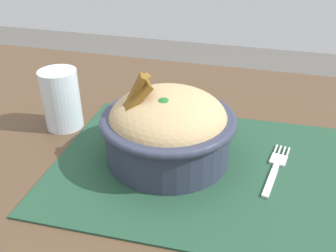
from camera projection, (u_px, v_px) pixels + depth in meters
The scene contains 5 objects.
table at pixel (185, 207), 0.53m from camera, with size 1.30×0.83×0.77m.
placemat at pixel (206, 167), 0.51m from camera, with size 0.42×0.30×0.00m, color #1E422D.
bowl at pixel (168, 126), 0.50m from camera, with size 0.21×0.21×0.13m.
fork at pixel (276, 167), 0.50m from camera, with size 0.04×0.12×0.00m.
drinking_glass at pixel (62, 103), 0.59m from camera, with size 0.06×0.06×0.10m.
Camera 1 is at (0.08, -0.39, 1.08)m, focal length 38.56 mm.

